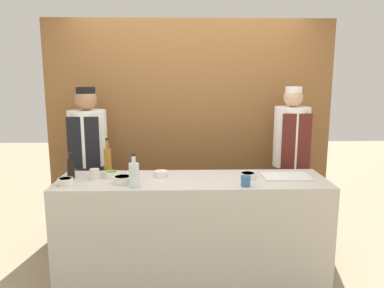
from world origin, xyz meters
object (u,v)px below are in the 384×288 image
Objects in this scene: sauce_bowl_white at (66,181)px; cup_blue at (246,181)px; bottle_clear at (134,174)px; bottle_amber at (108,160)px; sauce_bowl_purple at (161,173)px; sauce_bowl_orange at (248,175)px; chef_right at (290,163)px; sauce_bowl_brown at (122,179)px; cutting_board at (286,177)px; bottle_soy at (71,168)px; chef_left at (89,165)px; sauce_bowl_green at (112,174)px; cup_cream at (95,174)px.

cup_blue reaches higher than sauce_bowl_white.
sauce_bowl_white is 0.57m from bottle_clear.
sauce_bowl_purple is at bearing -10.54° from bottle_amber.
cup_blue is at bearing -104.48° from sauce_bowl_orange.
bottle_amber is 0.19× the size of chef_right.
sauce_bowl_brown is 0.38× the size of cutting_board.
bottle_soy is at bearing 178.71° from cutting_board.
bottle_soy is at bearing -91.03° from chef_left.
cutting_board is 1.77× the size of bottle_soy.
bottle_clear is 0.16× the size of chef_right.
sauce_bowl_green is 0.39m from sauce_bowl_white.
cup_blue is 0.05× the size of chef_right.
cup_cream is at bearing 179.56° from cutting_board.
bottle_clear is 3.10× the size of cup_blue.
sauce_bowl_green is at bearing 123.65° from sauce_bowl_brown.
cup_cream is at bearing 145.94° from bottle_clear.
chef_right reaches higher than sauce_bowl_orange.
sauce_bowl_purple is at bearing 156.41° from cup_blue.
sauce_bowl_brown is at bearing -173.57° from sauce_bowl_orange.
cup_blue and cup_cream have the same top height.
bottle_soy is (-0.57, 0.28, -0.02)m from bottle_clear.
bottle_amber is 0.19m from cup_cream.
cutting_board is at bearing -109.13° from chef_right.
sauce_bowl_orange is 0.89× the size of sauce_bowl_brown.
sauce_bowl_brown is 0.29m from cup_cream.
cup_cream is (-1.64, 0.01, 0.03)m from cutting_board.
cup_cream reaches higher than sauce_bowl_white.
chef_left is (-1.83, 0.63, -0.04)m from cutting_board.
cutting_board is at bearing -1.29° from bottle_soy.
chef_left is (-0.45, 0.76, -0.07)m from sauce_bowl_brown.
bottle_soy is at bearing -158.91° from bottle_amber.
bottle_soy is 0.69× the size of bottle_amber.
sauce_bowl_green is 0.07× the size of chef_right.
chef_left is at bearing 107.61° from cup_cream.
cup_blue is (1.16, -0.39, -0.08)m from bottle_amber.
chef_right reaches higher than cup_cream.
sauce_bowl_brown is at bearing -19.87° from bottle_soy.
bottle_clear is at bearing -57.05° from chef_left.
cup_cream is at bearing 151.57° from sauce_bowl_brown.
sauce_bowl_brown is 0.57× the size of bottle_clear.
sauce_bowl_purple is at bearing 174.20° from sauce_bowl_orange.
sauce_bowl_white is 0.45× the size of bottle_clear.
sauce_bowl_brown reaches higher than cutting_board.
cup_blue is at bearing -2.83° from sauce_bowl_white.
bottle_clear is at bearing -51.50° from sauce_bowl_green.
sauce_bowl_brown is 1.00m from cup_blue.
cup_cream is at bearing -7.94° from bottle_soy.
bottle_soy is at bearing 169.33° from cup_blue.
sauce_bowl_green is 1.00× the size of sauce_bowl_purple.
cup_cream is (-0.14, -0.04, 0.01)m from sauce_bowl_green.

